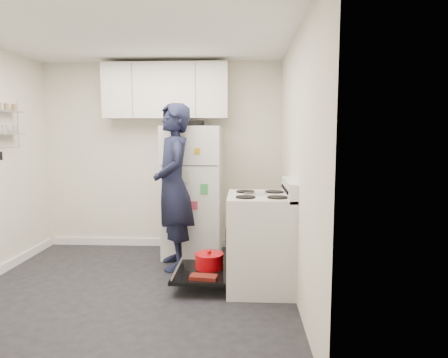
# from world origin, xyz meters

# --- Properties ---
(room) EXTENTS (3.21, 3.21, 2.51)m
(room) POSITION_xyz_m (-0.03, 0.03, 1.21)
(room) COLOR black
(room) RESTS_ON ground
(electric_range) EXTENTS (0.66, 0.76, 1.10)m
(electric_range) POSITION_xyz_m (1.26, 0.15, 0.47)
(electric_range) COLOR silver
(electric_range) RESTS_ON ground
(open_oven_door) EXTENTS (0.55, 0.70, 0.23)m
(open_oven_door) POSITION_xyz_m (0.71, 0.19, 0.19)
(open_oven_door) COLOR black
(open_oven_door) RESTS_ON ground
(refrigerator) EXTENTS (0.72, 0.74, 1.72)m
(refrigerator) POSITION_xyz_m (0.46, 1.25, 0.83)
(refrigerator) COLOR white
(refrigerator) RESTS_ON ground
(upper_cabinets) EXTENTS (1.60, 0.33, 0.70)m
(upper_cabinets) POSITION_xyz_m (0.10, 1.43, 2.10)
(upper_cabinets) COLOR silver
(upper_cabinets) RESTS_ON room
(wall_shelf_rack) EXTENTS (0.14, 0.60, 0.61)m
(wall_shelf_rack) POSITION_xyz_m (-1.52, 0.49, 1.68)
(wall_shelf_rack) COLOR #B2B2B7
(wall_shelf_rack) RESTS_ON room
(person) EXTENTS (0.64, 0.80, 1.90)m
(person) POSITION_xyz_m (0.30, 0.73, 0.95)
(person) COLOR black
(person) RESTS_ON ground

